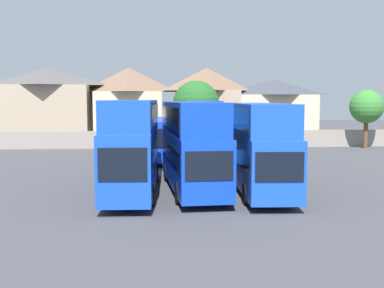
{
  "coord_description": "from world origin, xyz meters",
  "views": [
    {
      "loc": [
        -2.25,
        -26.28,
        5.13
      ],
      "look_at": [
        0.0,
        3.0,
        2.38
      ],
      "focal_mm": 45.07,
      "sensor_mm": 36.0,
      "label": 1
    }
  ],
  "objects_px": {
    "bus_1": "(133,141)",
    "tree_behind_wall": "(196,104)",
    "house_terrace_right": "(207,104)",
    "bus_4": "(155,136)",
    "house_terrace_left": "(48,104)",
    "bus_2": "(192,141)",
    "house_terrace_centre": "(129,103)",
    "house_terrace_far_right": "(273,109)",
    "bus_3": "(258,142)",
    "tree_left_of_lot": "(367,107)",
    "bus_5": "(201,127)"
  },
  "relations": [
    {
      "from": "house_terrace_centre",
      "to": "tree_left_of_lot",
      "type": "bearing_deg",
      "value": -25.08
    },
    {
      "from": "bus_5",
      "to": "house_terrace_left",
      "type": "bearing_deg",
      "value": -137.75
    },
    {
      "from": "tree_left_of_lot",
      "to": "bus_5",
      "type": "bearing_deg",
      "value": -155.94
    },
    {
      "from": "bus_2",
      "to": "bus_3",
      "type": "distance_m",
      "value": 3.68
    },
    {
      "from": "bus_5",
      "to": "tree_behind_wall",
      "type": "height_order",
      "value": "tree_behind_wall"
    },
    {
      "from": "tree_behind_wall",
      "to": "bus_4",
      "type": "bearing_deg",
      "value": -110.31
    },
    {
      "from": "bus_1",
      "to": "house_terrace_right",
      "type": "bearing_deg",
      "value": 168.74
    },
    {
      "from": "bus_3",
      "to": "house_terrace_centre",
      "type": "distance_m",
      "value": 35.27
    },
    {
      "from": "bus_1",
      "to": "bus_2",
      "type": "xyz_separation_m",
      "value": [
        3.26,
        0.13,
        -0.06
      ]
    },
    {
      "from": "bus_2",
      "to": "house_terrace_left",
      "type": "distance_m",
      "value": 35.81
    },
    {
      "from": "bus_3",
      "to": "tree_behind_wall",
      "type": "xyz_separation_m",
      "value": [
        -1.16,
        26.84,
        1.82
      ]
    },
    {
      "from": "tree_left_of_lot",
      "to": "tree_behind_wall",
      "type": "distance_m",
      "value": 17.96
    },
    {
      "from": "bus_1",
      "to": "bus_5",
      "type": "distance_m",
      "value": 14.81
    },
    {
      "from": "bus_5",
      "to": "house_terrace_left",
      "type": "distance_m",
      "value": 25.15
    },
    {
      "from": "house_terrace_right",
      "to": "house_terrace_left",
      "type": "bearing_deg",
      "value": 179.5
    },
    {
      "from": "bus_4",
      "to": "tree_behind_wall",
      "type": "height_order",
      "value": "tree_behind_wall"
    },
    {
      "from": "bus_1",
      "to": "house_terrace_centre",
      "type": "relative_size",
      "value": 1.32
    },
    {
      "from": "house_terrace_left",
      "to": "bus_3",
      "type": "bearing_deg",
      "value": -60.67
    },
    {
      "from": "house_terrace_left",
      "to": "house_terrace_centre",
      "type": "distance_m",
      "value": 9.73
    },
    {
      "from": "house_terrace_right",
      "to": "tree_behind_wall",
      "type": "bearing_deg",
      "value": -106.84
    },
    {
      "from": "bus_5",
      "to": "tree_left_of_lot",
      "type": "bearing_deg",
      "value": 114.59
    },
    {
      "from": "tree_left_of_lot",
      "to": "house_terrace_far_right",
      "type": "bearing_deg",
      "value": 121.98
    },
    {
      "from": "bus_2",
      "to": "house_terrace_centre",
      "type": "relative_size",
      "value": 1.23
    },
    {
      "from": "bus_5",
      "to": "tree_left_of_lot",
      "type": "relative_size",
      "value": 1.91
    },
    {
      "from": "bus_3",
      "to": "tree_behind_wall",
      "type": "relative_size",
      "value": 1.57
    },
    {
      "from": "bus_1",
      "to": "house_terrace_left",
      "type": "xyz_separation_m",
      "value": [
        -11.64,
        32.65,
        1.63
      ]
    },
    {
      "from": "house_terrace_centre",
      "to": "tree_behind_wall",
      "type": "distance_m",
      "value": 10.58
    },
    {
      "from": "house_terrace_far_right",
      "to": "tree_left_of_lot",
      "type": "bearing_deg",
      "value": -58.02
    },
    {
      "from": "bus_2",
      "to": "bus_5",
      "type": "xyz_separation_m",
      "value": [
        1.8,
        13.79,
        0.02
      ]
    },
    {
      "from": "bus_3",
      "to": "house_terrace_far_right",
      "type": "distance_m",
      "value": 34.9
    },
    {
      "from": "house_terrace_centre",
      "to": "bus_4",
      "type": "bearing_deg",
      "value": -80.65
    },
    {
      "from": "tree_left_of_lot",
      "to": "tree_behind_wall",
      "type": "height_order",
      "value": "tree_behind_wall"
    },
    {
      "from": "bus_4",
      "to": "bus_2",
      "type": "bearing_deg",
      "value": 4.55
    },
    {
      "from": "bus_4",
      "to": "house_terrace_left",
      "type": "xyz_separation_m",
      "value": [
        -12.87,
        18.36,
        2.52
      ]
    },
    {
      "from": "bus_3",
      "to": "bus_5",
      "type": "relative_size",
      "value": 0.97
    },
    {
      "from": "bus_1",
      "to": "house_terrace_right",
      "type": "distance_m",
      "value": 33.4
    },
    {
      "from": "bus_1",
      "to": "tree_left_of_lot",
      "type": "bearing_deg",
      "value": 135.4
    },
    {
      "from": "bus_5",
      "to": "house_terrace_far_right",
      "type": "relative_size",
      "value": 1.15
    },
    {
      "from": "bus_5",
      "to": "tree_left_of_lot",
      "type": "xyz_separation_m",
      "value": [
        18.07,
        8.07,
        1.5
      ]
    },
    {
      "from": "bus_4",
      "to": "house_terrace_right",
      "type": "bearing_deg",
      "value": 157.2
    },
    {
      "from": "bus_1",
      "to": "bus_2",
      "type": "distance_m",
      "value": 3.26
    },
    {
      "from": "bus_4",
      "to": "house_terrace_left",
      "type": "relative_size",
      "value": 1.08
    },
    {
      "from": "bus_5",
      "to": "house_terrace_right",
      "type": "xyz_separation_m",
      "value": [
        2.5,
        18.56,
        1.75
      ]
    },
    {
      "from": "bus_5",
      "to": "house_terrace_far_right",
      "type": "bearing_deg",
      "value": 150.95
    },
    {
      "from": "house_terrace_left",
      "to": "house_terrace_far_right",
      "type": "height_order",
      "value": "house_terrace_left"
    },
    {
      "from": "bus_4",
      "to": "house_terrace_far_right",
      "type": "distance_m",
      "value": 24.19
    },
    {
      "from": "bus_1",
      "to": "tree_behind_wall",
      "type": "xyz_separation_m",
      "value": [
        5.74,
        26.49,
        1.72
      ]
    },
    {
      "from": "house_terrace_left",
      "to": "house_terrace_centre",
      "type": "bearing_deg",
      "value": 6.37
    },
    {
      "from": "bus_1",
      "to": "tree_behind_wall",
      "type": "relative_size",
      "value": 1.66
    },
    {
      "from": "bus_2",
      "to": "bus_3",
      "type": "height_order",
      "value": "bus_2"
    }
  ]
}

